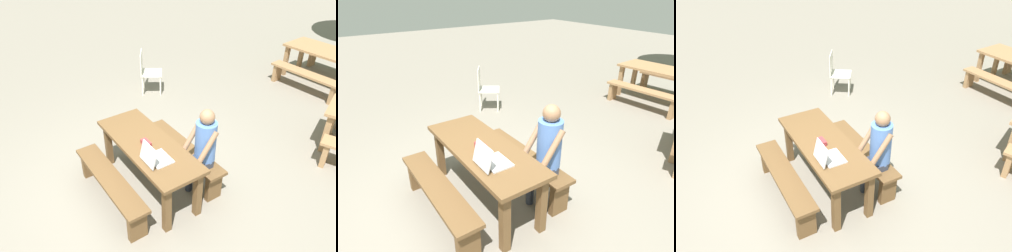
{
  "view_description": "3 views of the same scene",
  "coord_description": "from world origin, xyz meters",
  "views": [
    {
      "loc": [
        3.19,
        -1.84,
        3.45
      ],
      "look_at": [
        0.11,
        0.25,
        1.01
      ],
      "focal_mm": 36.12,
      "sensor_mm": 36.0,
      "label": 1
    },
    {
      "loc": [
        2.59,
        -1.45,
        2.49
      ],
      "look_at": [
        0.11,
        0.25,
        1.01
      ],
      "focal_mm": 31.15,
      "sensor_mm": 36.0,
      "label": 2
    },
    {
      "loc": [
        3.34,
        -1.52,
        3.39
      ],
      "look_at": [
        0.11,
        0.25,
        1.01
      ],
      "focal_mm": 35.47,
      "sensor_mm": 36.0,
      "label": 3
    }
  ],
  "objects": [
    {
      "name": "laptop",
      "position": [
        0.37,
        -0.12,
        0.83
      ],
      "size": [
        0.33,
        0.33,
        0.27
      ],
      "rotation": [
        0.0,
        0.0,
        3.12
      ],
      "color": "silver",
      "rests_on": "picnic_table_front"
    },
    {
      "name": "bench_rear_north",
      "position": [
        -0.77,
        5.8,
        0.33
      ],
      "size": [
        1.61,
        0.4,
        0.44
      ],
      "rotation": [
        0.0,
        0.0,
        0.06
      ],
      "color": "#9E754C",
      "rests_on": "ground"
    },
    {
      "name": "picnic_table_front",
      "position": [
        0.0,
        0.0,
        0.63
      ],
      "size": [
        1.8,
        0.68,
        0.76
      ],
      "color": "brown",
      "rests_on": "ground"
    },
    {
      "name": "plastic_chair",
      "position": [
        -2.59,
        1.56,
        0.48
      ],
      "size": [
        0.61,
        0.61,
        0.9
      ],
      "rotation": [
        0.0,
        0.0,
        2.56
      ],
      "color": "silver",
      "rests_on": "ground"
    },
    {
      "name": "picnic_table_rear",
      "position": [
        -0.72,
        5.08,
        0.65
      ],
      "size": [
        1.82,
        0.94,
        0.77
      ],
      "rotation": [
        0.0,
        0.0,
        0.06
      ],
      "color": "#9E754C",
      "rests_on": "ground"
    },
    {
      "name": "bench_rear_south",
      "position": [
        -0.68,
        4.37,
        0.33
      ],
      "size": [
        1.61,
        0.4,
        0.44
      ],
      "rotation": [
        0.0,
        0.0,
        0.06
      ],
      "color": "#9E754C",
      "rests_on": "ground"
    },
    {
      "name": "bench_near",
      "position": [
        0.0,
        -0.6,
        0.34
      ],
      "size": [
        1.61,
        0.3,
        0.47
      ],
      "color": "brown",
      "rests_on": "ground"
    },
    {
      "name": "bench_far",
      "position": [
        0.0,
        0.6,
        0.34
      ],
      "size": [
        1.61,
        0.3,
        0.47
      ],
      "color": "brown",
      "rests_on": "ground"
    },
    {
      "name": "small_pouch",
      "position": [
        0.01,
        -0.04,
        0.79
      ],
      "size": [
        0.16,
        0.08,
        0.06
      ],
      "color": "#993338",
      "rests_on": "picnic_table_front"
    },
    {
      "name": "person_seated",
      "position": [
        0.48,
        0.56,
        0.77
      ],
      "size": [
        0.39,
        0.4,
        1.32
      ],
      "color": "#333847",
      "rests_on": "ground"
    },
    {
      "name": "ground_plane",
      "position": [
        0.0,
        0.0,
        0.0
      ],
      "size": [
        30.0,
        30.0,
        0.0
      ],
      "primitive_type": "plane",
      "color": "gray"
    }
  ]
}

